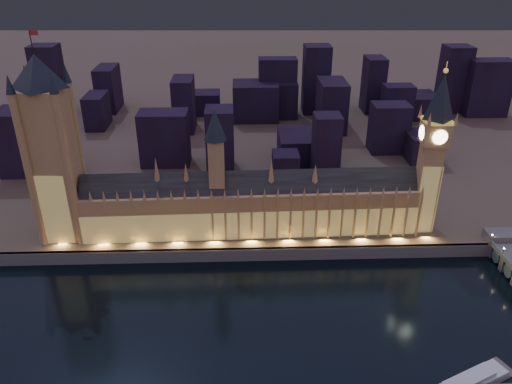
{
  "coord_description": "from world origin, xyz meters",
  "views": [
    {
      "loc": [
        -3.92,
        -204.16,
        168.99
      ],
      "look_at": [
        5.0,
        55.0,
        38.0
      ],
      "focal_mm": 35.0,
      "sensor_mm": 36.0,
      "label": 1
    }
  ],
  "objects_px": {
    "palace_of_westminster": "(250,204)",
    "river_boat": "(468,382)",
    "elizabeth_tower": "(434,142)",
    "victoria_tower": "(51,142)"
  },
  "relations": [
    {
      "from": "palace_of_westminster",
      "to": "river_boat",
      "type": "relative_size",
      "value": 4.21
    },
    {
      "from": "palace_of_westminster",
      "to": "river_boat",
      "type": "xyz_separation_m",
      "value": [
        90.13,
        -116.82,
        -24.81
      ]
    },
    {
      "from": "palace_of_westminster",
      "to": "river_boat",
      "type": "distance_m",
      "value": 149.61
    },
    {
      "from": "elizabeth_tower",
      "to": "palace_of_westminster",
      "type": "bearing_deg",
      "value": -179.91
    },
    {
      "from": "victoria_tower",
      "to": "elizabeth_tower",
      "type": "xyz_separation_m",
      "value": [
        218.0,
        -0.0,
        -2.47
      ]
    },
    {
      "from": "victoria_tower",
      "to": "elizabeth_tower",
      "type": "bearing_deg",
      "value": -0.0
    },
    {
      "from": "victoria_tower",
      "to": "river_boat",
      "type": "xyz_separation_m",
      "value": [
        201.46,
        -116.99,
        -66.3
      ]
    },
    {
      "from": "victoria_tower",
      "to": "river_boat",
      "type": "relative_size",
      "value": 2.52
    },
    {
      "from": "palace_of_westminster",
      "to": "river_boat",
      "type": "bearing_deg",
      "value": -52.35
    },
    {
      "from": "river_boat",
      "to": "elizabeth_tower",
      "type": "bearing_deg",
      "value": 81.95
    }
  ]
}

